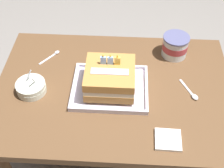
% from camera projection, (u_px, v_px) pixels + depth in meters
% --- Properties ---
extents(ground_plane, '(8.00, 8.00, 0.00)m').
position_uv_depth(ground_plane, '(113.00, 167.00, 1.92)').
color(ground_plane, gray).
extents(dining_table, '(1.07, 0.75, 0.73)m').
position_uv_depth(dining_table, '(114.00, 104.00, 1.48)').
color(dining_table, brown).
rests_on(dining_table, ground_plane).
extents(foil_tray, '(0.34, 0.28, 0.02)m').
position_uv_depth(foil_tray, '(110.00, 88.00, 1.39)').
color(foil_tray, silver).
rests_on(foil_tray, dining_table).
extents(birthday_cake, '(0.21, 0.21, 0.15)m').
position_uv_depth(birthday_cake, '(110.00, 77.00, 1.34)').
color(birthday_cake, '#BC813F').
rests_on(birthday_cake, foil_tray).
extents(bowl_stack, '(0.13, 0.13, 0.10)m').
position_uv_depth(bowl_stack, '(31.00, 87.00, 1.37)').
color(bowl_stack, silver).
rests_on(bowl_stack, dining_table).
extents(ice_cream_tub, '(0.13, 0.13, 0.11)m').
position_uv_depth(ice_cream_tub, '(175.00, 46.00, 1.51)').
color(ice_cream_tub, white).
rests_on(ice_cream_tub, dining_table).
extents(serving_spoon_near_tray, '(0.08, 0.13, 0.01)m').
position_uv_depth(serving_spoon_near_tray, '(193.00, 95.00, 1.36)').
color(serving_spoon_near_tray, silver).
rests_on(serving_spoon_near_tray, dining_table).
extents(serving_spoon_by_bowls, '(0.09, 0.11, 0.01)m').
position_uv_depth(serving_spoon_by_bowls, '(54.00, 55.00, 1.55)').
color(serving_spoon_by_bowls, silver).
rests_on(serving_spoon_by_bowls, dining_table).
extents(napkin_pile, '(0.10, 0.10, 0.01)m').
position_uv_depth(napkin_pile, '(168.00, 140.00, 1.20)').
color(napkin_pile, white).
rests_on(napkin_pile, dining_table).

